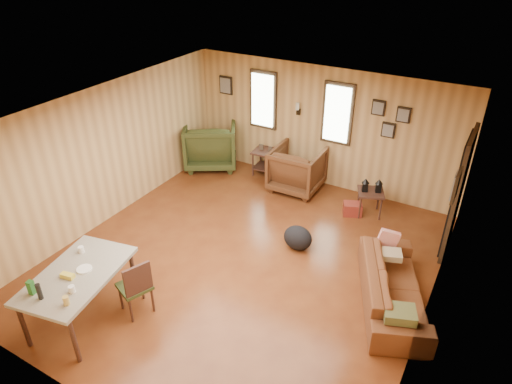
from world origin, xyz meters
TOP-DOWN VIEW (x-y plane):
  - room at (0.17, 0.27)m, footprint 5.54×6.04m
  - sofa at (2.28, 0.22)m, footprint 1.30×2.06m
  - recliner_brown at (-0.26, 2.50)m, footprint 0.96×0.91m
  - recliner_green at (-2.36, 2.53)m, footprint 1.45×1.43m
  - end_table at (-1.10, 2.75)m, footprint 0.56×0.52m
  - side_table at (1.29, 2.32)m, footprint 0.59×0.59m
  - cooler at (1.04, 2.14)m, footprint 0.40×0.35m
  - backpack at (0.61, 0.71)m, footprint 0.52×0.41m
  - sofa_pillows at (2.28, 0.16)m, footprint 0.94×1.66m
  - dining_table at (-1.21, -2.12)m, footprint 1.15×1.62m
  - dining_chair at (-0.64, -1.68)m, footprint 0.51×0.51m

SIDE VIEW (x-z plane):
  - cooler at x=1.04m, z-range 0.00..0.24m
  - backpack at x=0.61m, z-range 0.00..0.41m
  - end_table at x=-1.10m, z-range 0.04..0.71m
  - sofa at x=2.28m, z-range 0.00..0.78m
  - recliner_brown at x=-0.26m, z-range 0.00..0.97m
  - dining_chair at x=-0.64m, z-range 0.05..0.92m
  - side_table at x=1.29m, z-range 0.13..0.86m
  - sofa_pillows at x=2.28m, z-range 0.33..0.67m
  - recliner_green at x=-2.36m, z-range 0.00..1.11m
  - dining_table at x=-1.21m, z-range 0.20..1.17m
  - room at x=0.17m, z-range -0.02..2.43m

